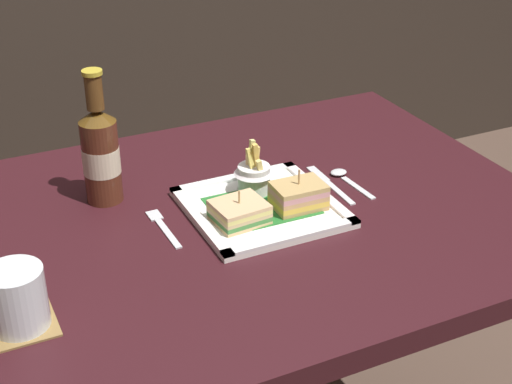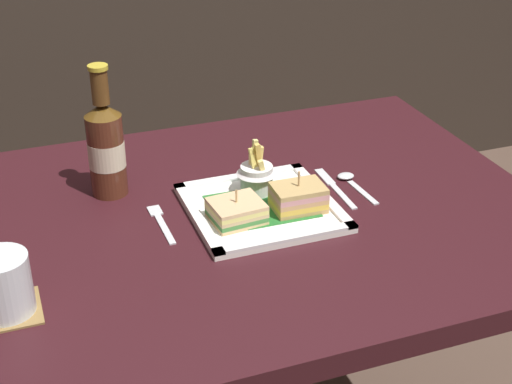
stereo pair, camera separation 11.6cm
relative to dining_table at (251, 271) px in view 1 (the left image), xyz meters
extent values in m
cube|color=#341218|center=(0.00, 0.00, 0.12)|extent=(1.12, 0.86, 0.04)
cylinder|color=black|center=(0.48, 0.35, -0.26)|extent=(0.08, 0.08, 0.70)
cube|color=white|center=(0.02, -0.01, 0.14)|extent=(0.27, 0.27, 0.01)
cube|color=#256F2B|center=(0.02, -0.01, 0.15)|extent=(0.19, 0.15, 0.00)
cube|color=white|center=(0.02, -0.14, 0.15)|extent=(0.27, 0.02, 0.01)
cube|color=white|center=(0.02, 0.12, 0.15)|extent=(0.27, 0.02, 0.01)
cube|color=white|center=(-0.11, -0.01, 0.15)|extent=(0.02, 0.27, 0.01)
cube|color=white|center=(0.14, -0.01, 0.15)|extent=(0.02, 0.27, 0.01)
cube|color=#E2B97F|center=(-0.04, -0.04, 0.15)|extent=(0.10, 0.09, 0.01)
cube|color=#44843F|center=(-0.04, -0.04, 0.16)|extent=(0.10, 0.09, 0.01)
cube|color=#D4B07C|center=(-0.04, -0.04, 0.17)|extent=(0.10, 0.09, 0.01)
cube|color=#EAD97A|center=(-0.04, -0.04, 0.18)|extent=(0.10, 0.09, 0.01)
cube|color=#DDB380|center=(-0.04, -0.04, 0.18)|extent=(0.10, 0.09, 0.01)
cylinder|color=tan|center=(-0.04, -0.04, 0.18)|extent=(0.00, 0.00, 0.06)
cube|color=tan|center=(0.08, -0.04, 0.15)|extent=(0.10, 0.07, 0.01)
cube|color=#E9B747|center=(0.08, -0.04, 0.16)|extent=(0.10, 0.07, 0.01)
cube|color=tan|center=(0.08, -0.04, 0.17)|extent=(0.10, 0.07, 0.01)
cube|color=pink|center=(0.08, -0.04, 0.18)|extent=(0.10, 0.07, 0.01)
cube|color=tan|center=(0.08, -0.04, 0.19)|extent=(0.10, 0.07, 0.01)
cylinder|color=tan|center=(0.08, -0.04, 0.19)|extent=(0.00, 0.00, 0.08)
cylinder|color=white|center=(0.03, 0.05, 0.18)|extent=(0.06, 0.06, 0.06)
cone|color=silver|center=(0.03, 0.05, 0.20)|extent=(0.08, 0.08, 0.03)
cube|color=#F6CE86|center=(0.02, 0.06, 0.21)|extent=(0.01, 0.01, 0.06)
cube|color=#DEB654|center=(0.02, 0.04, 0.21)|extent=(0.01, 0.01, 0.06)
cube|color=#E9D666|center=(0.02, 0.04, 0.21)|extent=(0.02, 0.02, 0.07)
cube|color=#E7DF80|center=(0.03, 0.05, 0.22)|extent=(0.02, 0.01, 0.08)
cube|color=#E8CC7C|center=(0.03, 0.07, 0.21)|extent=(0.01, 0.01, 0.06)
cube|color=#EABF56|center=(0.03, 0.04, 0.22)|extent=(0.02, 0.01, 0.08)
cube|color=#E6C574|center=(0.03, 0.05, 0.21)|extent=(0.02, 0.01, 0.07)
cube|color=#EEC567|center=(0.04, 0.07, 0.21)|extent=(0.01, 0.01, 0.06)
cube|color=#F2DA7B|center=(0.03, 0.03, 0.20)|extent=(0.02, 0.01, 0.05)
cylinder|color=#56291A|center=(-0.24, 0.16, 0.22)|extent=(0.07, 0.07, 0.16)
cone|color=#593B13|center=(-0.24, 0.16, 0.32)|extent=(0.07, 0.07, 0.02)
cylinder|color=brown|center=(-0.24, 0.16, 0.36)|extent=(0.03, 0.03, 0.07)
cylinder|color=gold|center=(-0.24, 0.16, 0.40)|extent=(0.04, 0.04, 0.01)
cylinder|color=beige|center=(-0.24, 0.16, 0.23)|extent=(0.07, 0.07, 0.05)
cube|color=olive|center=(-0.46, -0.17, 0.14)|extent=(0.10, 0.10, 0.00)
cylinder|color=silver|center=(-0.46, -0.17, 0.19)|extent=(0.09, 0.09, 0.10)
cylinder|color=silver|center=(-0.46, -0.17, 0.16)|extent=(0.08, 0.08, 0.04)
cube|color=silver|center=(-0.17, -0.01, 0.14)|extent=(0.01, 0.11, 0.00)
cube|color=silver|center=(-0.17, 0.06, 0.14)|extent=(0.02, 0.04, 0.00)
cube|color=silver|center=(0.19, -0.01, 0.14)|extent=(0.01, 0.11, 0.00)
cube|color=silver|center=(0.19, 0.07, 0.14)|extent=(0.02, 0.07, 0.00)
cube|color=silver|center=(0.23, -0.01, 0.14)|extent=(0.02, 0.10, 0.00)
ellipsoid|color=silver|center=(0.23, 0.06, 0.15)|extent=(0.03, 0.03, 0.01)
camera|label=1|loc=(-0.53, -1.13, 0.86)|focal=53.18mm
camera|label=2|loc=(-0.42, -1.18, 0.86)|focal=53.18mm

